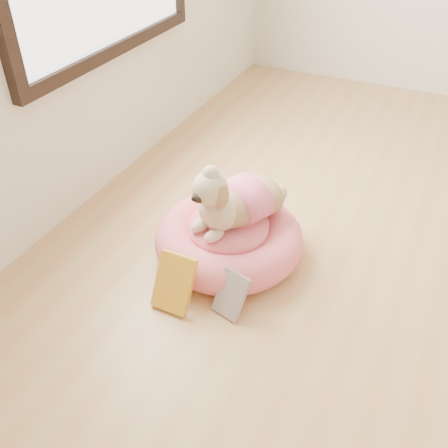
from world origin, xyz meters
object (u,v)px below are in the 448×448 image
at_px(dog, 234,189).
at_px(book_white, 231,295).
at_px(pet_bed, 229,239).
at_px(book_yellow, 174,283).

xyz_separation_m(dog, book_white, (0.14, -0.33, -0.25)).
height_order(pet_bed, dog, dog).
bearing_deg(book_white, pet_bed, 131.52).
bearing_deg(pet_bed, book_yellow, -100.15).
bearing_deg(pet_bed, book_white, -63.75).
distance_m(dog, book_yellow, 0.45).
distance_m(book_yellow, book_white, 0.23).
height_order(book_yellow, book_white, book_yellow).
relative_size(book_yellow, book_white, 1.26).
bearing_deg(dog, book_yellow, -77.49).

